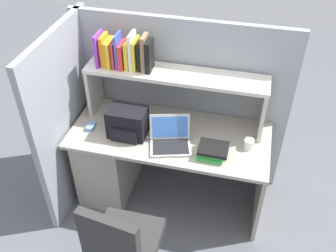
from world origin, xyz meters
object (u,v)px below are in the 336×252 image
Objects in this scene: computer_mouse at (91,126)px; office_chair at (124,252)px; paper_cup at (249,144)px; backpack at (127,123)px; laptop at (170,140)px.

computer_mouse is 0.11× the size of office_chair.
computer_mouse is 1.27m from paper_cup.
computer_mouse is at bearing -48.61° from office_chair.
backpack is 0.34m from computer_mouse.
backpack reaches higher than paper_cup.
backpack reaches higher than computer_mouse.
backpack reaches higher than laptop.
office_chair is at bearing -58.48° from computer_mouse.
backpack is 0.95m from paper_cup.
office_chair is (0.22, -0.83, -0.45)m from backpack.
laptop is at bearing -5.20° from computer_mouse.
paper_cup is at bearing -120.96° from office_chair.
office_chair reaches higher than paper_cup.
laptop is 4.54× the size of paper_cup.
office_chair is (-0.14, -0.79, -0.39)m from laptop.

